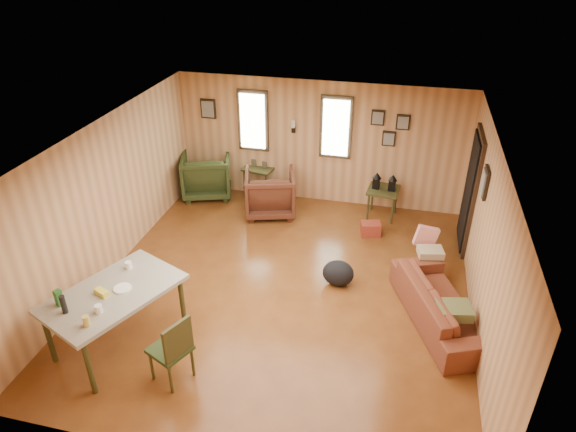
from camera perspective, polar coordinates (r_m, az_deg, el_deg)
name	(u,v)px	position (r m, az deg, el deg)	size (l,w,h in m)	color
room	(297,212)	(7.41, 1.05, 0.42)	(5.54, 6.04, 2.44)	brown
sofa	(443,299)	(7.39, 16.82, -8.78)	(1.99, 0.58, 0.78)	brown
recliner_brown	(270,191)	(9.64, -2.03, 2.80)	(0.91, 0.85, 0.93)	#4D2517
recliner_green	(207,173)	(10.45, -9.04, 4.77)	(0.94, 0.88, 0.97)	#2C3A1A
end_table	(260,175)	(10.40, -3.15, 4.54)	(0.66, 0.62, 0.74)	#3B3C1B
side_table	(384,188)	(9.61, 10.60, 3.11)	(0.61, 0.61, 0.89)	#3B3C1B
cooler	(371,229)	(9.22, 9.15, -1.41)	(0.39, 0.32, 0.24)	maroon
backpack	(338,273)	(7.89, 5.60, -6.35)	(0.53, 0.42, 0.41)	black
sofa_pillows	(440,274)	(7.63, 16.51, -6.22)	(0.82, 1.92, 0.39)	brown
dining_table	(112,297)	(6.86, -18.93, -8.51)	(1.58, 1.92, 1.09)	gray
dining_chair	(173,347)	(6.33, -12.62, -14.05)	(0.57, 0.57, 0.94)	#2C3A1A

